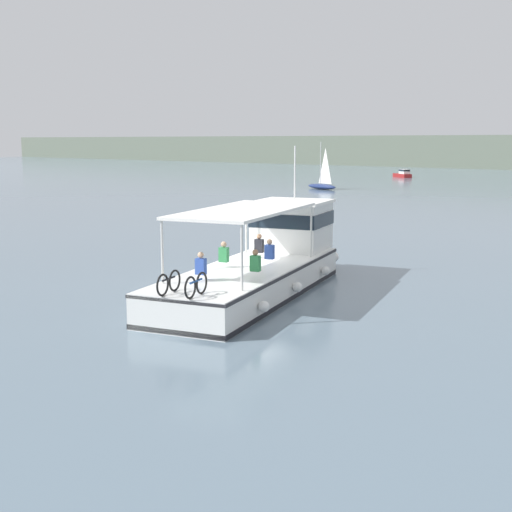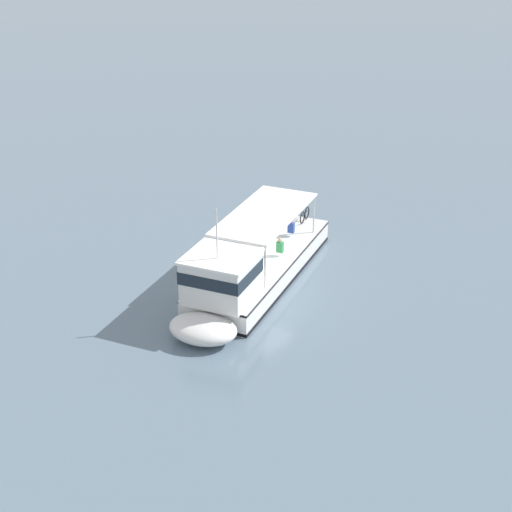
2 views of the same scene
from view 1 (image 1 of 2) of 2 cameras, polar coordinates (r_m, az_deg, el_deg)
ground_plane at (r=26.04m, az=-0.51°, el=-2.71°), size 400.00×400.00×0.00m
ferry_main at (r=25.88m, az=0.88°, el=-0.50°), size 6.69×13.05×5.32m
sailboat_outer_anchorage at (r=80.02m, az=5.51°, el=5.94°), size 5.00×2.79×5.40m
motorboat_horizon_west at (r=107.35m, az=12.11°, el=6.68°), size 3.73×3.05×1.26m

